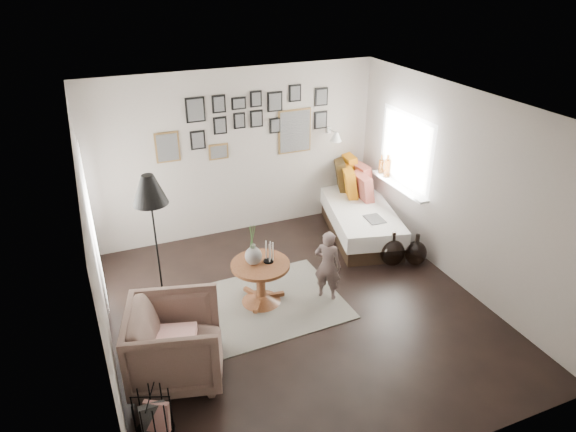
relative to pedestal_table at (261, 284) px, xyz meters
name	(u,v)px	position (x,y,z in m)	size (l,w,h in m)	color
ground	(300,311)	(0.38, -0.37, -0.27)	(4.80, 4.80, 0.00)	black
wall_back	(237,154)	(0.38, 2.03, 1.03)	(4.50, 4.50, 0.00)	gray
wall_front	(428,351)	(0.38, -2.77, 1.03)	(4.50, 4.50, 0.00)	gray
wall_left	(95,259)	(-1.87, -0.37, 1.03)	(4.80, 4.80, 0.00)	gray
wall_right	(459,189)	(2.63, -0.37, 1.03)	(4.80, 4.80, 0.00)	gray
ceiling	(302,108)	(0.38, -0.37, 2.33)	(4.80, 4.80, 0.00)	white
door_left	(93,228)	(-1.85, 0.83, 0.78)	(0.00, 2.14, 2.14)	white
window_right	(394,179)	(2.56, 0.97, 0.66)	(0.15, 1.32, 1.30)	white
gallery_wall	(255,124)	(0.67, 2.02, 1.47)	(2.74, 0.03, 1.08)	brown
wall_sconce	(336,136)	(1.93, 1.77, 1.19)	(0.18, 0.36, 0.16)	white
rug	(258,306)	(-0.08, -0.08, -0.26)	(2.15, 1.50, 0.01)	beige
pedestal_table	(261,284)	(0.00, 0.00, 0.00)	(0.74, 0.74, 0.58)	brown
vase	(253,253)	(-0.08, 0.02, 0.48)	(0.21, 0.21, 0.53)	black
candles	(268,252)	(0.11, 0.00, 0.45)	(0.13, 0.13, 0.28)	black
daybed	(355,210)	(2.10, 1.30, 0.07)	(1.41, 2.31, 1.06)	black
magazine_on_daybed	(375,219)	(2.05, 0.65, 0.23)	(0.24, 0.33, 0.02)	black
armchair	(176,343)	(-1.25, -0.89, 0.16)	(0.92, 0.95, 0.86)	brown
armchair_cushion	(177,335)	(-1.22, -0.84, 0.21)	(0.39, 0.39, 0.10)	white
floor_lamp	(150,195)	(-1.17, 0.45, 1.27)	(0.42, 0.42, 1.78)	black
magazine_basket	(153,415)	(-1.62, -1.54, -0.05)	(0.45, 0.45, 0.44)	black
demijohn_large	(392,252)	(2.06, 0.13, -0.06)	(0.36, 0.36, 0.53)	black
demijohn_small	(416,253)	(2.38, 0.01, -0.09)	(0.31, 0.31, 0.49)	black
child	(328,265)	(0.83, -0.23, 0.22)	(0.35, 0.23, 0.97)	#685552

